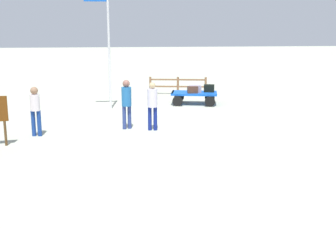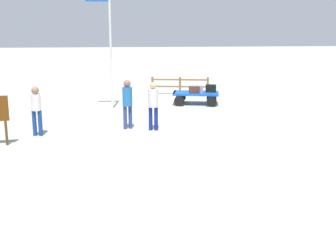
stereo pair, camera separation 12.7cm
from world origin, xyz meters
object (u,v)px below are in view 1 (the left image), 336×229
Objects in this scene: suitcase_maroon at (195,89)px; worker_supervisor at (35,107)px; suitcase_tan at (193,90)px; worker_lead at (152,102)px; flagpole at (106,38)px; luggage_cart at (194,95)px; suitcase_grey at (209,88)px; worker_trailing at (127,100)px.

suitcase_maroon is 0.35× the size of worker_supervisor.
worker_lead is (2.27, 4.66, 0.28)m from suitcase_tan.
suitcase_maroon is at bearing -116.74° from worker_lead.
worker_supervisor is 0.32× the size of flagpole.
luggage_cart is 3.93× the size of suitcase_maroon.
suitcase_grey is 0.33× the size of worker_lead.
worker_trailing reaches higher than worker_lead.
worker_lead reaches higher than luggage_cart.
worker_lead is 4.02m from worker_supervisor.
flagpole is (1.71, -4.17, 2.16)m from worker_lead.
flagpole is at bearing 6.95° from suitcase_tan.
flagpole is at bearing -67.71° from worker_lead.
flagpole is at bearing 9.10° from suitcase_maroon.
luggage_cart is at bearing -125.52° from worker_trailing.
worker_supervisor is at bearing 5.18° from worker_lead.
suitcase_tan is 0.28× the size of worker_supervisor.
worker_lead is at bearing 64.03° from suitcase_tan.
suitcase_maroon is at bearing 7.12° from suitcase_grey.
worker_lead is 0.97m from worker_trailing.
suitcase_tan is 8.04m from worker_supervisor.
worker_trailing is at bearing -167.60° from worker_supervisor.
suitcase_maroon is 1.26× the size of suitcase_tan.
luggage_cart is 0.44× the size of flagpole.
suitcase_maroon is 0.69m from suitcase_grey.
worker_trailing reaches higher than suitcase_grey.
worker_supervisor is at bearing 38.91° from suitcase_maroon.
worker_supervisor reaches higher than suitcase_maroon.
worker_lead is at bearing 63.26° from suitcase_maroon.
suitcase_maroon is 5.42m from worker_lead.
worker_supervisor is at bearing 63.17° from flagpole.
worker_trailing is (3.35, 4.52, 0.31)m from suitcase_maroon.
worker_lead is (3.13, 4.92, 0.27)m from suitcase_grey.
worker_lead is at bearing 57.58° from suitcase_grey.
flagpole is (4.84, 0.75, 2.43)m from suitcase_grey.
worker_lead is (2.44, 4.84, 0.28)m from suitcase_maroon.
worker_trailing is 3.16m from worker_supervisor.
suitcase_grey is 0.32× the size of worker_trailing.
luggage_cart is at bearing -115.72° from worker_lead.
suitcase_maroon reaches higher than luggage_cart.
suitcase_maroon is 4.86m from flagpole.
suitcase_grey is 5.47m from flagpole.
suitcase_maroon is at bearing -126.56° from worker_trailing.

